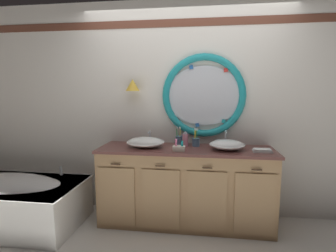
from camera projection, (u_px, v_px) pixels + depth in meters
The scene contains 13 objects.
ground_plane at pixel (181, 233), 2.83m from camera, with size 14.00×14.00×0.00m, color silver.
back_wall_assembly at pixel (187, 108), 3.22m from camera, with size 6.40×0.26×2.60m.
vanity_counter at pixel (185, 185), 3.02m from camera, with size 1.97×0.62×0.89m.
bathtub at pixel (7, 199), 3.00m from camera, with size 1.70×0.89×0.60m.
sink_basin_left at pixel (146, 142), 2.99m from camera, with size 0.44×0.44×0.12m.
sink_basin_right at pixel (227, 145), 2.87m from camera, with size 0.39×0.39×0.11m.
faucet_set_left at pixel (150, 139), 3.22m from camera, with size 0.23×0.12×0.16m.
faucet_set_right at pixel (225, 140), 3.09m from camera, with size 0.23×0.14×0.18m.
toothbrush_holder_left at pixel (179, 140), 3.16m from camera, with size 0.09×0.09×0.22m.
toothbrush_holder_right at pixel (196, 142), 3.06m from camera, with size 0.09×0.09×0.22m.
soap_dispenser at pixel (185, 140), 3.06m from camera, with size 0.07×0.07×0.17m.
folded_hand_towel at pixel (262, 151), 2.76m from camera, with size 0.19×0.12×0.03m.
toiletry_basket at pixel (179, 148), 2.81m from camera, with size 0.13×0.09×0.13m.
Camera 1 is at (0.23, -2.64, 1.53)m, focal length 28.00 mm.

